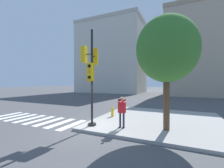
# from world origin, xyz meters

# --- Properties ---
(ground_plane) EXTENTS (160.00, 160.00, 0.00)m
(ground_plane) POSITION_xyz_m (0.00, 0.00, 0.00)
(ground_plane) COLOR #4C4C4F
(sidewalk_corner) EXTENTS (8.00, 8.00, 0.15)m
(sidewalk_corner) POSITION_xyz_m (3.50, 3.50, 0.07)
(sidewalk_corner) COLOR #9E9B96
(sidewalk_corner) RESTS_ON ground_plane
(crosswalk_stripes) EXTENTS (7.09, 2.48, 0.01)m
(crosswalk_stripes) POSITION_xyz_m (-4.51, 0.41, 0.00)
(crosswalk_stripes) COLOR silver
(crosswalk_stripes) RESTS_ON ground_plane
(traffic_signal_pole) EXTENTS (1.02, 1.31, 5.52)m
(traffic_signal_pole) POSITION_xyz_m (0.13, 0.38, 3.37)
(traffic_signal_pole) COLOR black
(traffic_signal_pole) RESTS_ON sidewalk_corner
(person_photographer) EXTENTS (0.50, 0.53, 1.68)m
(person_photographer) POSITION_xyz_m (1.94, 0.68, 1.17)
(person_photographer) COLOR black
(person_photographer) RESTS_ON sidewalk_corner
(street_tree) EXTENTS (3.14, 3.14, 5.93)m
(street_tree) POSITION_xyz_m (4.19, 1.31, 4.32)
(street_tree) COLOR brown
(street_tree) RESTS_ON sidewalk_corner
(fire_hydrant) EXTENTS (0.19, 0.25, 0.69)m
(fire_hydrant) POSITION_xyz_m (0.37, 2.92, 0.49)
(fire_hydrant) COLOR yellow
(fire_hydrant) RESTS_ON sidewalk_corner
(building_left) EXTENTS (17.05, 10.14, 18.72)m
(building_left) POSITION_xyz_m (-12.00, 29.45, 9.37)
(building_left) COLOR beige
(building_left) RESTS_ON ground_plane
(building_right) EXTENTS (16.92, 11.29, 17.39)m
(building_right) POSITION_xyz_m (10.26, 28.18, 8.71)
(building_right) COLOR tan
(building_right) RESTS_ON ground_plane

